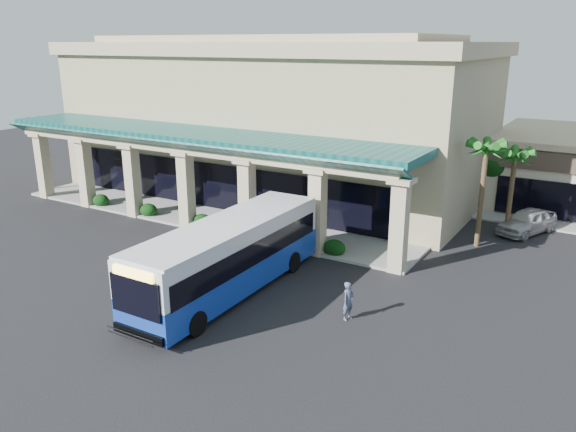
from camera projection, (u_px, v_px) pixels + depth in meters
The scene contains 10 objects.
ground at pixel (237, 282), 26.57m from camera, with size 110.00×110.00×0.00m, color black.
main_building at pixel (275, 115), 41.92m from camera, with size 30.80×14.80×11.35m, color tan, non-canonical shape.
arcade at pixel (197, 176), 35.24m from camera, with size 30.00×6.20×5.70m, color #0A403F, non-canonical shape.
palm_0 at pixel (482, 189), 30.36m from camera, with size 2.40×2.40×6.60m, color #185616, non-canonical shape.
palm_1 at pixel (512, 186), 32.43m from camera, with size 2.40×2.40×5.80m, color #185616, non-canonical shape.
palm_2 at pixel (45, 151), 42.12m from camera, with size 2.40×2.40×6.20m, color #185616, non-canonical shape.
broadleaf_tree at pixel (494, 174), 37.65m from camera, with size 2.60×2.60×4.81m, color black, non-canonical shape.
transit_bus at pixel (229, 258), 25.06m from camera, with size 2.77×11.91×3.33m, color #163AA3, non-canonical shape.
pedestrian at pixel (348, 301), 22.79m from camera, with size 0.59×0.39×1.63m, color #4B526A.
car_silver at pixel (527, 221), 33.22m from camera, with size 1.74×4.33×1.48m, color #B0B0B0.
Camera 1 is at (14.78, -19.63, 10.86)m, focal length 35.00 mm.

